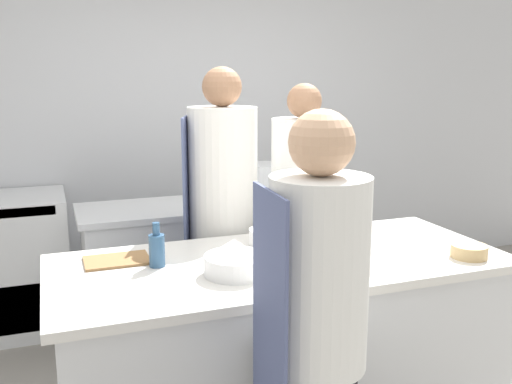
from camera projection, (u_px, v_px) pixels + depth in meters
wall_back at (178, 119)px, 4.52m from camera, size 8.00×0.06×2.80m
prep_counter at (281, 348)px, 2.76m from camera, size 2.12×0.91×0.91m
pass_counter at (210, 267)px, 3.91m from camera, size 1.72×0.59×0.91m
chef_at_prep_near at (316, 345)px, 1.99m from camera, size 0.36×0.34×1.65m
chef_at_stove at (303, 225)px, 3.49m from camera, size 0.44×0.42×1.70m
chef_at_pass_far at (223, 226)px, 3.28m from camera, size 0.45×0.44×1.80m
bottle_olive_oil at (320, 257)px, 2.34m from camera, size 0.08×0.08×0.27m
bottle_vinegar at (157, 249)px, 2.54m from camera, size 0.07×0.07×0.20m
bottle_wine at (287, 251)px, 2.52m from camera, size 0.06×0.06×0.19m
bowl_mixing_large at (236, 265)px, 2.45m from camera, size 0.27×0.27×0.09m
bowl_prep_small at (469, 251)px, 2.68m from camera, size 0.17×0.17×0.06m
bowl_ceramic_blue at (270, 237)px, 2.87m from camera, size 0.21×0.21×0.08m
cutting_board at (117, 260)px, 2.62m from camera, size 0.29×0.20×0.01m
stockpot at (265, 181)px, 3.96m from camera, size 0.29×0.29×0.24m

